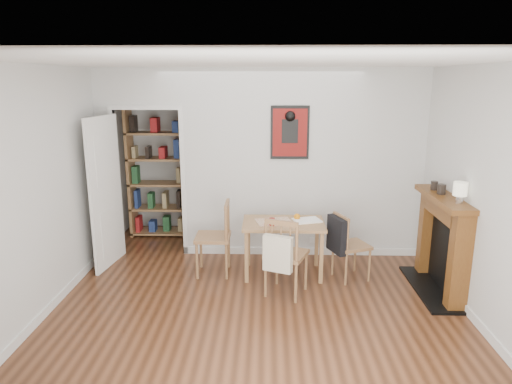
{
  "coord_description": "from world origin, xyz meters",
  "views": [
    {
      "loc": [
        0.1,
        -4.82,
        2.44
      ],
      "look_at": [
        -0.04,
        0.6,
        1.1
      ],
      "focal_mm": 32.0,
      "sensor_mm": 36.0,
      "label": 1
    }
  ],
  "objects_px": {
    "chair_front": "(286,255)",
    "ceramic_jar_b": "(434,186)",
    "orange_fruit": "(297,217)",
    "bookshelf": "(157,171)",
    "chair_left": "(213,238)",
    "ceramic_jar_a": "(441,189)",
    "dining_table": "(283,228)",
    "notebook": "(307,220)",
    "red_glass": "(272,222)",
    "mantel_lamp": "(460,190)",
    "fireplace": "(443,241)",
    "chair_right": "(350,245)"
  },
  "relations": [
    {
      "from": "chair_front",
      "to": "ceramic_jar_b",
      "type": "bearing_deg",
      "value": 13.81
    },
    {
      "from": "orange_fruit",
      "to": "bookshelf",
      "type": "bearing_deg",
      "value": 146.44
    },
    {
      "from": "chair_left",
      "to": "ceramic_jar_a",
      "type": "relative_size",
      "value": 8.24
    },
    {
      "from": "dining_table",
      "to": "notebook",
      "type": "distance_m",
      "value": 0.32
    },
    {
      "from": "red_glass",
      "to": "chair_left",
      "type": "bearing_deg",
      "value": 170.08
    },
    {
      "from": "ceramic_jar_a",
      "to": "notebook",
      "type": "bearing_deg",
      "value": 165.1
    },
    {
      "from": "bookshelf",
      "to": "mantel_lamp",
      "type": "relative_size",
      "value": 9.14
    },
    {
      "from": "ceramic_jar_a",
      "to": "bookshelf",
      "type": "bearing_deg",
      "value": 153.69
    },
    {
      "from": "bookshelf",
      "to": "notebook",
      "type": "distance_m",
      "value": 2.69
    },
    {
      "from": "ceramic_jar_b",
      "to": "red_glass",
      "type": "bearing_deg",
      "value": -179.92
    },
    {
      "from": "orange_fruit",
      "to": "ceramic_jar_a",
      "type": "relative_size",
      "value": 0.7
    },
    {
      "from": "mantel_lamp",
      "to": "ceramic_jar_b",
      "type": "xyz_separation_m",
      "value": [
        -0.05,
        0.61,
        -0.09
      ]
    },
    {
      "from": "fireplace",
      "to": "ceramic_jar_a",
      "type": "bearing_deg",
      "value": 123.78
    },
    {
      "from": "fireplace",
      "to": "notebook",
      "type": "xyz_separation_m",
      "value": [
        -1.55,
        0.48,
        0.09
      ]
    },
    {
      "from": "chair_left",
      "to": "ceramic_jar_b",
      "type": "bearing_deg",
      "value": -2.74
    },
    {
      "from": "fireplace",
      "to": "ceramic_jar_a",
      "type": "height_order",
      "value": "ceramic_jar_a"
    },
    {
      "from": "chair_front",
      "to": "chair_right",
      "type": "bearing_deg",
      "value": 28.75
    },
    {
      "from": "dining_table",
      "to": "orange_fruit",
      "type": "height_order",
      "value": "orange_fruit"
    },
    {
      "from": "chair_front",
      "to": "notebook",
      "type": "xyz_separation_m",
      "value": [
        0.29,
        0.63,
        0.22
      ]
    },
    {
      "from": "dining_table",
      "to": "notebook",
      "type": "relative_size",
      "value": 3.09
    },
    {
      "from": "bookshelf",
      "to": "mantel_lamp",
      "type": "xyz_separation_m",
      "value": [
        3.79,
        -2.25,
        0.26
      ]
    },
    {
      "from": "chair_right",
      "to": "red_glass",
      "type": "bearing_deg",
      "value": -179.2
    },
    {
      "from": "chair_left",
      "to": "ceramic_jar_b",
      "type": "xyz_separation_m",
      "value": [
        2.69,
        -0.13,
        0.73
      ]
    },
    {
      "from": "chair_left",
      "to": "notebook",
      "type": "xyz_separation_m",
      "value": [
        1.2,
        0.06,
        0.23
      ]
    },
    {
      "from": "chair_left",
      "to": "fireplace",
      "type": "distance_m",
      "value": 2.78
    },
    {
      "from": "red_glass",
      "to": "orange_fruit",
      "type": "relative_size",
      "value": 1.12
    },
    {
      "from": "fireplace",
      "to": "notebook",
      "type": "bearing_deg",
      "value": 162.94
    },
    {
      "from": "ceramic_jar_b",
      "to": "chair_front",
      "type": "bearing_deg",
      "value": -166.19
    },
    {
      "from": "chair_left",
      "to": "ceramic_jar_b",
      "type": "distance_m",
      "value": 2.79
    },
    {
      "from": "bookshelf",
      "to": "mantel_lamp",
      "type": "height_order",
      "value": "bookshelf"
    },
    {
      "from": "mantel_lamp",
      "to": "ceramic_jar_b",
      "type": "height_order",
      "value": "mantel_lamp"
    },
    {
      "from": "red_glass",
      "to": "notebook",
      "type": "distance_m",
      "value": 0.49
    },
    {
      "from": "chair_right",
      "to": "bookshelf",
      "type": "height_order",
      "value": "bookshelf"
    },
    {
      "from": "bookshelf",
      "to": "red_glass",
      "type": "height_order",
      "value": "bookshelf"
    },
    {
      "from": "chair_right",
      "to": "red_glass",
      "type": "distance_m",
      "value": 1.02
    },
    {
      "from": "chair_left",
      "to": "fireplace",
      "type": "xyz_separation_m",
      "value": [
        2.75,
        -0.42,
        0.14
      ]
    },
    {
      "from": "dining_table",
      "to": "red_glass",
      "type": "xyz_separation_m",
      "value": [
        -0.15,
        -0.13,
        0.13
      ]
    },
    {
      "from": "chair_right",
      "to": "orange_fruit",
      "type": "distance_m",
      "value": 0.75
    },
    {
      "from": "chair_right",
      "to": "fireplace",
      "type": "xyz_separation_m",
      "value": [
        1.02,
        -0.3,
        0.17
      ]
    },
    {
      "from": "bookshelf",
      "to": "fireplace",
      "type": "xyz_separation_m",
      "value": [
        3.79,
        -1.93,
        -0.42
      ]
    },
    {
      "from": "ceramic_jar_b",
      "to": "ceramic_jar_a",
      "type": "bearing_deg",
      "value": -87.85
    },
    {
      "from": "chair_front",
      "to": "notebook",
      "type": "height_order",
      "value": "chair_front"
    },
    {
      "from": "dining_table",
      "to": "bookshelf",
      "type": "height_order",
      "value": "bookshelf"
    },
    {
      "from": "mantel_lamp",
      "to": "red_glass",
      "type": "bearing_deg",
      "value": 163.09
    },
    {
      "from": "dining_table",
      "to": "orange_fruit",
      "type": "bearing_deg",
      "value": 30.85
    },
    {
      "from": "notebook",
      "to": "ceramic_jar_a",
      "type": "relative_size",
      "value": 2.85
    },
    {
      "from": "chair_right",
      "to": "notebook",
      "type": "relative_size",
      "value": 2.58
    },
    {
      "from": "ceramic_jar_b",
      "to": "mantel_lamp",
      "type": "bearing_deg",
      "value": -85.11
    },
    {
      "from": "chair_front",
      "to": "ceramic_jar_a",
      "type": "distance_m",
      "value": 1.95
    },
    {
      "from": "chair_left",
      "to": "bookshelf",
      "type": "height_order",
      "value": "bookshelf"
    }
  ]
}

